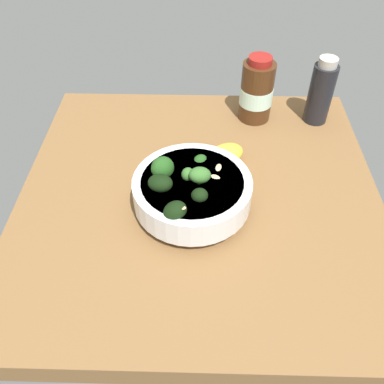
{
  "coord_description": "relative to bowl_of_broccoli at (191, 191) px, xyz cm",
  "views": [
    {
      "loc": [
        57.08,
        0.04,
        56.67
      ],
      "look_at": [
        4.15,
        -1.32,
        4.0
      ],
      "focal_mm": 38.94,
      "sensor_mm": 36.0,
      "label": 1
    }
  ],
  "objects": [
    {
      "name": "lemon_wedge",
      "position": [
        -12.86,
        6.52,
        -2.3
      ],
      "size": [
        8.66,
        9.76,
        4.24
      ],
      "primitive_type": "ellipsoid",
      "rotation": [
        0.0,
        0.0,
        5.26
      ],
      "color": "yellow",
      "rests_on": "ground_plane"
    },
    {
      "name": "ground_plane",
      "position": [
        -4.24,
        1.56,
        -6.76
      ],
      "size": [
        69.25,
        69.25,
        4.66
      ],
      "primitive_type": "cube",
      "color": "brown"
    },
    {
      "name": "bottle_tall",
      "position": [
        -29.61,
        13.94,
        2.49
      ],
      "size": [
        7.45,
        7.45,
        15.15
      ],
      "color": "#472814",
      "rests_on": "ground_plane"
    },
    {
      "name": "bottle_short",
      "position": [
        -28.96,
        28.09,
        2.9
      ],
      "size": [
        5.41,
        5.41,
        15.4
      ],
      "color": "black",
      "rests_on": "ground_plane"
    },
    {
      "name": "bowl_of_broccoli",
      "position": [
        0.0,
        0.0,
        0.0
      ],
      "size": [
        21.23,
        21.23,
        10.6
      ],
      "color": "white",
      "rests_on": "ground_plane"
    }
  ]
}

